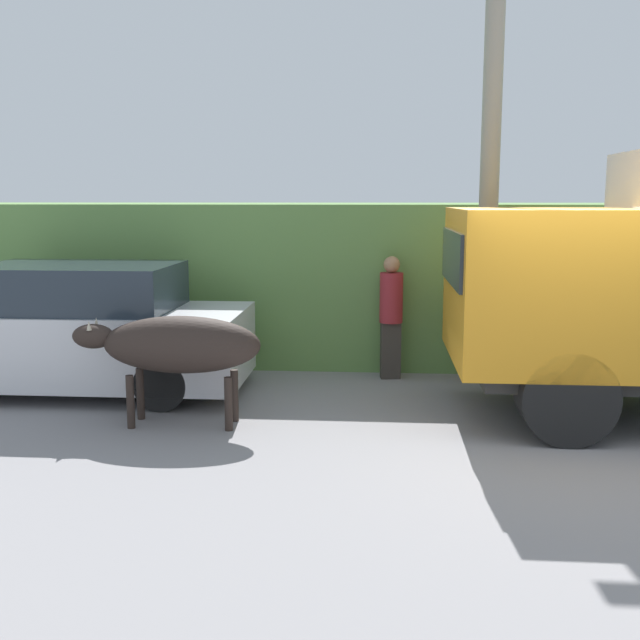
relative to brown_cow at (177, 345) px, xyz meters
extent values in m
plane|color=gray|center=(4.41, -0.43, -0.93)|extent=(60.00, 60.00, 0.00)
cube|color=#608C47|center=(4.41, 5.36, 0.32)|extent=(32.00, 5.12, 2.50)
cube|color=orange|center=(4.19, 0.70, 0.65)|extent=(2.06, 2.49, 1.79)
cube|color=#232D38|center=(3.14, 0.70, 0.97)|extent=(0.04, 2.12, 0.63)
cylinder|color=black|center=(4.30, -0.27, -0.42)|extent=(1.02, 0.55, 1.02)
ellipsoid|color=#2D231E|center=(0.05, 0.00, 0.01)|extent=(1.82, 0.66, 0.66)
ellipsoid|color=#2D231E|center=(-0.98, 0.00, 0.09)|extent=(0.49, 0.29, 0.29)
cone|color=#B7AD93|center=(-0.98, -0.11, 0.24)|extent=(0.06, 0.06, 0.11)
cone|color=#B7AD93|center=(-0.98, 0.11, 0.24)|extent=(0.06, 0.06, 0.11)
cylinder|color=#2D231E|center=(-0.52, -0.18, -0.63)|extent=(0.09, 0.09, 0.62)
cylinder|color=#2D231E|center=(-0.52, 0.18, -0.63)|extent=(0.09, 0.09, 0.62)
cylinder|color=#2D231E|center=(0.61, -0.18, -0.63)|extent=(0.09, 0.09, 0.62)
cylinder|color=#2D231E|center=(0.61, 0.18, -0.63)|extent=(0.09, 0.09, 0.62)
cube|color=silver|center=(-1.82, 1.38, -0.28)|extent=(4.68, 1.85, 0.95)
cube|color=#232D38|center=(-1.71, 1.38, 0.50)|extent=(2.57, 1.70, 0.60)
cylinder|color=black|center=(-0.37, 0.60, -0.60)|extent=(0.66, 0.30, 0.66)
cube|color=#38332D|center=(2.47, 2.47, -0.52)|extent=(0.30, 0.21, 0.83)
cylinder|color=maroon|center=(2.47, 2.47, 0.25)|extent=(0.37, 0.37, 0.72)
sphere|color=#A87A56|center=(2.47, 2.47, 0.73)|extent=(0.24, 0.24, 0.24)
cylinder|color=gray|center=(3.81, 2.51, 2.43)|extent=(0.27, 0.27, 6.73)
camera|label=1|loc=(2.27, -8.22, 1.66)|focal=42.00mm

